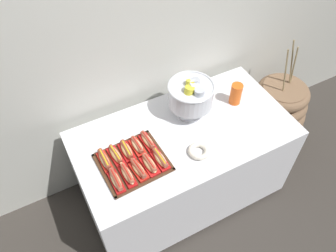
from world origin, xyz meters
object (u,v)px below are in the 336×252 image
hot_dog_4 (160,159)px  cup_stack (236,94)px  hot_dog_3 (150,164)px  hot_dog_8 (137,146)px  donut (198,151)px  buffet_table (183,164)px  hot_dog_6 (116,155)px  hot_dog_9 (148,141)px  floor_vase (276,112)px  hot_dog_2 (139,170)px  hot_dog_5 (105,160)px  hot_dog_1 (127,175)px  serving_tray (133,163)px  hot_dog_7 (127,150)px  hot_dog_0 (116,180)px  punch_bowl (191,95)px

hot_dog_4 → cup_stack: bearing=17.4°
hot_dog_3 → hot_dog_8: hot_dog_3 is taller
donut → buffet_table: bearing=88.8°
hot_dog_8 → cup_stack: size_ratio=0.95×
hot_dog_6 → hot_dog_9: 0.23m
floor_vase → donut: size_ratio=7.22×
hot_dog_2 → cup_stack: cup_stack is taller
hot_dog_4 → hot_dog_6: size_ratio=0.94×
hot_dog_4 → hot_dog_5: bearing=153.7°
hot_dog_4 → hot_dog_8: hot_dog_4 is taller
hot_dog_5 → hot_dog_1: bearing=-63.1°
hot_dog_6 → hot_dog_5: bearing=-177.5°
buffet_table → floor_vase: (1.06, 0.16, -0.12)m
hot_dog_8 → hot_dog_1: bearing=-129.8°
hot_dog_6 → hot_dog_1: bearing=-87.5°
donut → serving_tray: bearing=162.9°
hot_dog_7 → floor_vase: bearing=5.5°
hot_dog_8 → donut: hot_dog_8 is taller
hot_dog_3 → hot_dog_6: hot_dog_3 is taller
hot_dog_5 → hot_dog_7: hot_dog_5 is taller
cup_stack → hot_dog_6: bearing=-175.9°
cup_stack → hot_dog_1: bearing=-166.0°
donut → hot_dog_6: bearing=157.1°
hot_dog_0 → punch_bowl: size_ratio=0.55×
buffet_table → hot_dog_6: 0.63m
buffet_table → hot_dog_3: bearing=-156.3°
donut → hot_dog_1: bearing=175.5°
hot_dog_0 → hot_dog_5: 0.17m
cup_stack → hot_dog_2: bearing=-165.1°
hot_dog_0 → hot_dog_4: hot_dog_4 is taller
hot_dog_4 → hot_dog_3: bearing=-177.5°
hot_dog_8 → punch_bowl: (0.46, 0.12, 0.14)m
hot_dog_5 → hot_dog_7: (0.15, 0.01, -0.00)m
serving_tray → hot_dog_2: bearing=-87.5°
cup_stack → serving_tray: bearing=-170.3°
buffet_table → hot_dog_2: hot_dog_2 is taller
hot_dog_5 → hot_dog_6: bearing=2.5°
hot_dog_0 → hot_dog_3: size_ratio=1.05×
hot_dog_0 → punch_bowl: punch_bowl is taller
hot_dog_3 → hot_dog_4: size_ratio=1.00×
serving_tray → hot_dog_5: hot_dog_5 is taller
hot_dog_1 → hot_dog_2: size_ratio=1.06×
hot_dog_9 → punch_bowl: bearing=16.9°
serving_tray → hot_dog_3: size_ratio=2.57×
hot_dog_5 → hot_dog_7: 0.15m
floor_vase → hot_dog_0: size_ratio=5.86×
hot_dog_8 → punch_bowl: size_ratio=0.49×
hot_dog_0 → hot_dog_4: bearing=2.5°
buffet_table → serving_tray: (-0.40, -0.06, 0.37)m
hot_dog_4 → punch_bowl: (0.37, 0.28, 0.14)m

